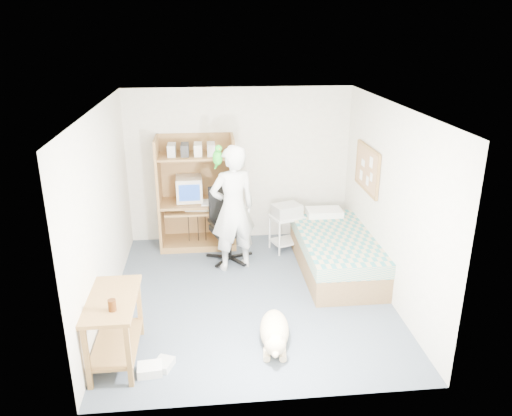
# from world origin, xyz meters

# --- Properties ---
(floor) EXTENTS (4.00, 4.00, 0.00)m
(floor) POSITION_xyz_m (0.00, 0.00, 0.00)
(floor) COLOR #475261
(floor) RESTS_ON ground
(wall_back) EXTENTS (3.60, 0.02, 2.50)m
(wall_back) POSITION_xyz_m (0.00, 2.00, 1.25)
(wall_back) COLOR beige
(wall_back) RESTS_ON floor
(wall_right) EXTENTS (0.02, 4.00, 2.50)m
(wall_right) POSITION_xyz_m (1.80, 0.00, 1.25)
(wall_right) COLOR beige
(wall_right) RESTS_ON floor
(wall_left) EXTENTS (0.02, 4.00, 2.50)m
(wall_left) POSITION_xyz_m (-1.80, 0.00, 1.25)
(wall_left) COLOR beige
(wall_left) RESTS_ON floor
(ceiling) EXTENTS (3.60, 4.00, 0.02)m
(ceiling) POSITION_xyz_m (0.00, 0.00, 2.50)
(ceiling) COLOR white
(ceiling) RESTS_ON wall_back
(computer_hutch) EXTENTS (1.20, 0.63, 1.80)m
(computer_hutch) POSITION_xyz_m (-0.70, 1.74, 0.82)
(computer_hutch) COLOR olive
(computer_hutch) RESTS_ON floor
(bed) EXTENTS (1.02, 2.02, 0.66)m
(bed) POSITION_xyz_m (1.30, 0.62, 0.29)
(bed) COLOR brown
(bed) RESTS_ON floor
(side_desk) EXTENTS (0.50, 1.00, 0.75)m
(side_desk) POSITION_xyz_m (-1.55, -1.20, 0.49)
(side_desk) COLOR brown
(side_desk) RESTS_ON floor
(corkboard) EXTENTS (0.04, 0.94, 0.66)m
(corkboard) POSITION_xyz_m (1.77, 0.90, 1.45)
(corkboard) COLOR #9F7047
(corkboard) RESTS_ON wall_right
(office_chair) EXTENTS (0.64, 0.64, 1.12)m
(office_chair) POSITION_xyz_m (-0.24, 1.16, 0.40)
(office_chair) COLOR black
(office_chair) RESTS_ON floor
(person) EXTENTS (0.78, 0.64, 1.86)m
(person) POSITION_xyz_m (-0.17, 0.85, 0.93)
(person) COLOR silver
(person) RESTS_ON floor
(parrot) EXTENTS (0.14, 0.24, 0.38)m
(parrot) POSITION_xyz_m (-0.37, 0.86, 1.70)
(parrot) COLOR #179916
(parrot) RESTS_ON person
(dog) EXTENTS (0.41, 1.03, 0.38)m
(dog) POSITION_xyz_m (0.17, -1.12, 0.17)
(dog) COLOR beige
(dog) RESTS_ON floor
(printer_cart) EXTENTS (0.59, 0.53, 0.58)m
(printer_cart) POSITION_xyz_m (0.70, 1.39, 0.38)
(printer_cart) COLOR silver
(printer_cart) RESTS_ON floor
(printer) EXTENTS (0.50, 0.45, 0.18)m
(printer) POSITION_xyz_m (0.70, 1.39, 0.67)
(printer) COLOR #ABABA6
(printer) RESTS_ON printer_cart
(crt_monitor) EXTENTS (0.42, 0.44, 0.38)m
(crt_monitor) POSITION_xyz_m (-0.82, 1.75, 0.96)
(crt_monitor) COLOR beige
(crt_monitor) RESTS_ON computer_hutch
(keyboard) EXTENTS (0.46, 0.21, 0.03)m
(keyboard) POSITION_xyz_m (-0.66, 1.58, 0.67)
(keyboard) COLOR beige
(keyboard) RESTS_ON computer_hutch
(pencil_cup) EXTENTS (0.08, 0.08, 0.12)m
(pencil_cup) POSITION_xyz_m (-0.39, 1.65, 0.82)
(pencil_cup) COLOR gold
(pencil_cup) RESTS_ON computer_hutch
(drink_glass) EXTENTS (0.08, 0.08, 0.12)m
(drink_glass) POSITION_xyz_m (-1.50, -1.44, 0.81)
(drink_glass) COLOR #3C1D09
(drink_glass) RESTS_ON side_desk
(floor_box_a) EXTENTS (0.27, 0.22, 0.10)m
(floor_box_a) POSITION_xyz_m (-1.19, -1.48, 0.05)
(floor_box_a) COLOR white
(floor_box_a) RESTS_ON floor
(floor_box_b) EXTENTS (0.25, 0.27, 0.08)m
(floor_box_b) POSITION_xyz_m (-1.05, -1.40, 0.04)
(floor_box_b) COLOR #B7B7B2
(floor_box_b) RESTS_ON floor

